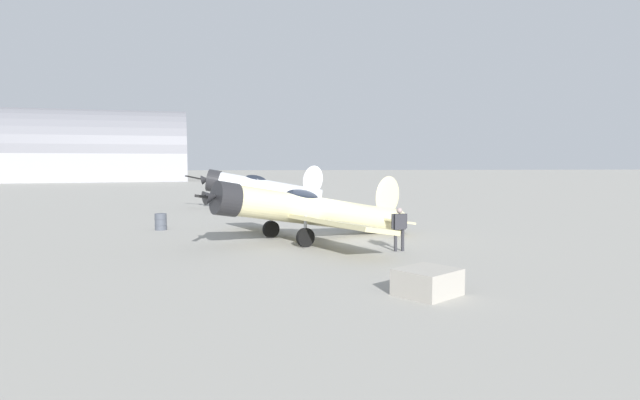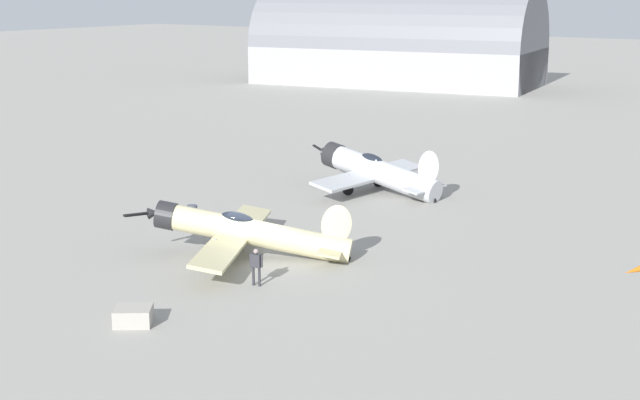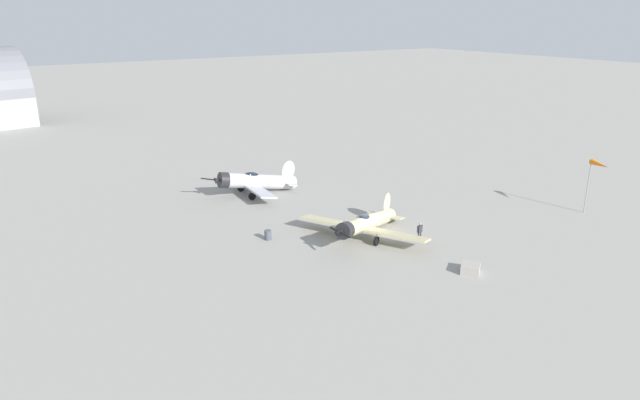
# 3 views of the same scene
# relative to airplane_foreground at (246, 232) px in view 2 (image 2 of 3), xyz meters

# --- Properties ---
(ground_plane) EXTENTS (400.00, 400.00, 0.00)m
(ground_plane) POSITION_rel_airplane_foreground_xyz_m (0.23, -0.45, -1.32)
(ground_plane) COLOR gray
(airplane_foreground) EXTENTS (11.23, 9.75, 3.12)m
(airplane_foreground) POSITION_rel_airplane_foreground_xyz_m (0.00, 0.00, 0.00)
(airplane_foreground) COLOR beige
(airplane_foreground) RESTS_ON ground_plane
(airplane_mid_apron) EXTENTS (10.31, 10.68, 3.49)m
(airplane_mid_apron) POSITION_rel_airplane_foreground_xyz_m (16.48, 2.42, 0.12)
(airplane_mid_apron) COLOR #B7BABF
(airplane_mid_apron) RESTS_ON ground_plane
(ground_crew_mechanic) EXTENTS (0.31, 0.67, 1.73)m
(ground_crew_mechanic) POSITION_rel_airplane_foreground_xyz_m (-3.32, -3.23, -0.27)
(ground_crew_mechanic) COLOR #2D2D33
(ground_crew_mechanic) RESTS_ON ground_plane
(equipment_crate) EXTENTS (1.97, 1.99, 0.70)m
(equipment_crate) POSITION_rel_airplane_foreground_xyz_m (-10.05, -2.24, -0.97)
(equipment_crate) COLOR #9E998E
(equipment_crate) RESTS_ON ground_plane
(fuel_drum) EXTENTS (0.63, 0.63, 0.86)m
(fuel_drum) POSITION_rel_airplane_foreground_xyz_m (4.27, 7.47, -0.89)
(fuel_drum) COLOR #474C56
(fuel_drum) RESTS_ON ground_plane
(distant_hangar) EXTENTS (22.26, 39.22, 16.42)m
(distant_hangar) POSITION_rel_airplane_foreground_xyz_m (76.73, 35.51, 3.09)
(distant_hangar) COLOR #939399
(distant_hangar) RESTS_ON ground_plane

